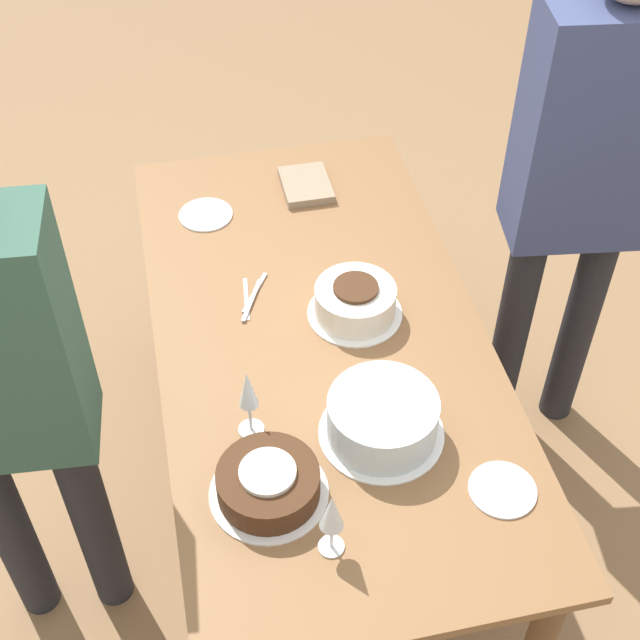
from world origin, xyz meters
The scene contains 12 objects.
ground_plane centered at (0.00, 0.00, 0.00)m, with size 12.00×12.00×0.00m, color #8E6B47.
dining_table centered at (0.00, 0.00, 0.66)m, with size 1.77×0.89×0.77m.
cake_center_white centered at (-0.05, 0.11, 0.82)m, with size 0.26×0.26×0.11m.
cake_front_chocolate centered at (0.48, -0.22, 0.81)m, with size 0.28×0.28×0.09m.
cake_back_decorated centered at (0.37, 0.07, 0.83)m, with size 0.31×0.31×0.12m.
wine_glass_near centered at (0.64, -0.11, 0.90)m, with size 0.06×0.06×0.19m.
wine_glass_far centered at (0.29, -0.23, 0.91)m, with size 0.06×0.06×0.21m.
dessert_plate_left centered at (-0.57, -0.24, 0.77)m, with size 0.17×0.17×0.01m.
dessert_plate_right centered at (0.58, 0.31, 0.77)m, with size 0.16×0.16×0.01m.
fork_pile centered at (-0.17, -0.16, 0.78)m, with size 0.19×0.10×0.01m.
napkin_stack centered at (-0.64, 0.09, 0.78)m, with size 0.20×0.15×0.03m.
person_watching centered at (-0.19, 0.80, 1.05)m, with size 0.27×0.43×1.73m.
Camera 1 is at (1.64, -0.35, 2.51)m, focal length 50.00 mm.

